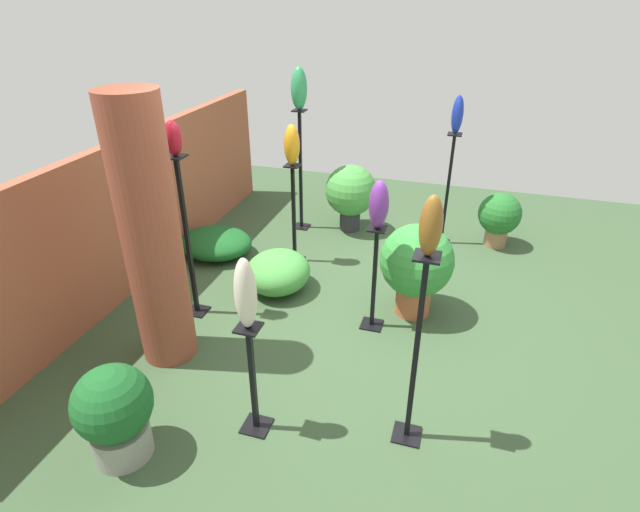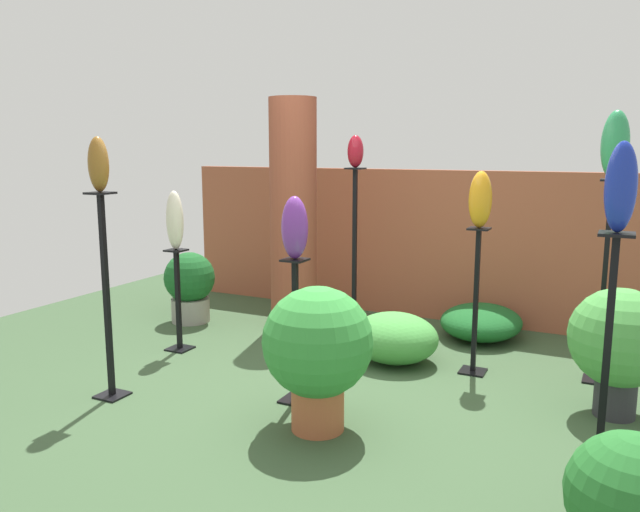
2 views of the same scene
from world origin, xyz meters
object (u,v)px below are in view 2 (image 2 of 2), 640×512
at_px(art_vase_cobalt, 621,187).
at_px(potted_plant_near_pillar, 190,284).
at_px(pedestal_violet, 295,338).
at_px(pedestal_ruby, 354,258).
at_px(pedestal_bronze, 107,305).
at_px(art_vase_amber, 480,200).
at_px(potted_plant_back_center, 318,348).
at_px(potted_plant_front_right, 631,504).
at_px(brick_pillar, 293,216).
at_px(art_vase_ivory, 175,220).
at_px(pedestal_amber, 476,308).
at_px(art_vase_violet, 295,228).
at_px(pedestal_ivory, 178,305).
at_px(potted_plant_mid_right, 620,341).
at_px(art_vase_jade, 615,145).
at_px(pedestal_jade, 603,290).
at_px(art_vase_bronze, 98,164).
at_px(pedestal_cobalt, 604,384).

height_order(art_vase_cobalt, potted_plant_near_pillar, art_vase_cobalt).
bearing_deg(pedestal_violet, pedestal_ruby, 99.60).
distance_m(pedestal_bronze, potted_plant_near_pillar, 2.01).
distance_m(art_vase_amber, potted_plant_back_center, 1.82).
bearing_deg(potted_plant_back_center, art_vase_cobalt, -4.94).
height_order(art_vase_cobalt, potted_plant_back_center, art_vase_cobalt).
height_order(potted_plant_front_right, potted_plant_back_center, potted_plant_back_center).
bearing_deg(brick_pillar, potted_plant_near_pillar, -164.51).
relative_size(pedestal_bronze, art_vase_ivory, 2.90).
relative_size(pedestal_amber, art_vase_violet, 2.72).
height_order(pedestal_ivory, art_vase_amber, art_vase_amber).
relative_size(art_vase_ivory, potted_plant_mid_right, 0.58).
bearing_deg(potted_plant_back_center, art_vase_ivory, 154.16).
distance_m(pedestal_violet, art_vase_jade, 2.69).
distance_m(pedestal_bronze, art_vase_ivory, 1.19).
bearing_deg(potted_plant_mid_right, pedestal_amber, 158.69).
xyz_separation_m(pedestal_violet, art_vase_amber, (1.00, 1.14, 0.92)).
distance_m(pedestal_jade, potted_plant_mid_right, 0.68).
bearing_deg(pedestal_ivory, art_vase_ivory, 180.00).
relative_size(pedestal_amber, art_vase_ivory, 2.29).
bearing_deg(art_vase_ivory, potted_plant_back_center, -25.84).
xyz_separation_m(pedestal_ivory, art_vase_amber, (2.48, 0.59, 0.98)).
relative_size(art_vase_cobalt, potted_plant_mid_right, 0.48).
height_order(pedestal_ivory, art_vase_violet, art_vase_violet).
relative_size(art_vase_ivory, art_vase_amber, 1.17).
bearing_deg(pedestal_violet, potted_plant_mid_right, 19.80).
relative_size(pedestal_jade, potted_plant_back_center, 1.67).
height_order(pedestal_bronze, potted_plant_front_right, pedestal_bronze).
relative_size(art_vase_violet, potted_plant_mid_right, 0.49).
height_order(pedestal_violet, art_vase_violet, art_vase_violet).
height_order(pedestal_ivory, art_vase_jade, art_vase_jade).
bearing_deg(art_vase_bronze, pedestal_bronze, 0.00).
height_order(art_vase_ivory, potted_plant_back_center, art_vase_ivory).
xyz_separation_m(art_vase_violet, art_vase_cobalt, (1.98, -0.47, 0.36)).
bearing_deg(art_vase_cobalt, pedestal_amber, 121.35).
xyz_separation_m(pedestal_ivory, potted_plant_near_pillar, (-0.48, 0.78, -0.02)).
relative_size(art_vase_bronze, potted_plant_front_right, 0.55).
distance_m(pedestal_ivory, pedestal_amber, 2.55).
distance_m(art_vase_ivory, art_vase_cobalt, 3.63).
xyz_separation_m(pedestal_jade, art_vase_amber, (-0.90, -0.23, 0.67)).
distance_m(art_vase_ivory, art_vase_jade, 3.53).
xyz_separation_m(pedestal_jade, pedestal_bronze, (-3.13, -1.88, -0.04)).
relative_size(art_vase_amber, potted_plant_near_pillar, 0.60).
bearing_deg(pedestal_violet, potted_plant_back_center, -44.34).
xyz_separation_m(art_vase_ivory, art_vase_bronze, (0.25, -1.07, 0.51)).
height_order(art_vase_amber, potted_plant_front_right, art_vase_amber).
relative_size(potted_plant_front_right, potted_plant_back_center, 0.73).
bearing_deg(art_vase_jade, art_vase_bronze, -148.98).
bearing_deg(art_vase_cobalt, pedestal_cobalt, 0.00).
height_order(pedestal_jade, art_vase_violet, pedestal_jade).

